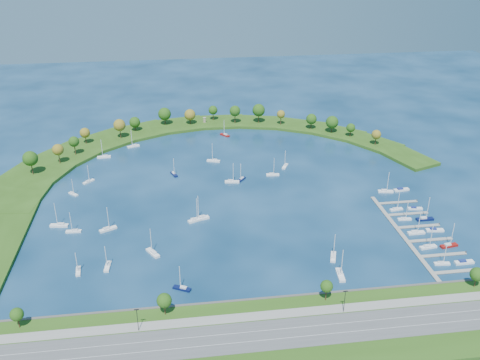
{
  "coord_description": "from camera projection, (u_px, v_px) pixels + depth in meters",
  "views": [
    {
      "loc": [
        -32.72,
        -271.47,
        138.19
      ],
      "look_at": [
        5.0,
        5.0,
        4.0
      ],
      "focal_mm": 39.06,
      "sensor_mm": 36.0,
      "label": 1
    }
  ],
  "objects": [
    {
      "name": "moored_boat_18",
      "position": [
        225.0,
        135.0,
        386.84
      ],
      "size": [
        7.13,
        7.7,
        12.07
      ],
      "rotation": [
        0.0,
        0.0,
        2.29
      ],
      "color": "maroon",
      "rests_on": "ground"
    },
    {
      "name": "moored_boat_13",
      "position": [
        214.0,
        160.0,
        343.73
      ],
      "size": [
        9.05,
        5.11,
        12.83
      ],
      "rotation": [
        0.0,
        0.0,
        2.82
      ],
      "color": "white",
      "rests_on": "ground"
    },
    {
      "name": "moored_boat_14",
      "position": [
        200.0,
        218.0,
        275.02
      ],
      "size": [
        10.04,
        4.97,
        14.21
      ],
      "rotation": [
        0.0,
        0.0,
        3.39
      ],
      "color": "white",
      "rests_on": "ground"
    },
    {
      "name": "docked_boat_1",
      "position": [
        464.0,
        262.0,
        238.97
      ],
      "size": [
        9.03,
        2.65,
        1.84
      ],
      "rotation": [
        0.0,
        0.0,
        0.01
      ],
      "color": "white",
      "rests_on": "ground"
    },
    {
      "name": "docked_boat_7",
      "position": [
        425.0,
        218.0,
        274.48
      ],
      "size": [
        9.21,
        2.61,
        13.53
      ],
      "rotation": [
        0.0,
        0.0,
        -0.0
      ],
      "color": "#0A123E",
      "rests_on": "ground"
    },
    {
      "name": "moored_boat_19",
      "position": [
        285.0,
        166.0,
        335.99
      ],
      "size": [
        5.59,
        8.14,
        11.74
      ],
      "rotation": [
        0.0,
        0.0,
        4.25
      ],
      "color": "white",
      "rests_on": "ground"
    },
    {
      "name": "docked_boat_3",
      "position": [
        449.0,
        245.0,
        251.43
      ],
      "size": [
        9.09,
        3.77,
        12.96
      ],
      "rotation": [
        0.0,
        0.0,
        0.15
      ],
      "color": "maroon",
      "rests_on": "ground"
    },
    {
      "name": "moored_boat_10",
      "position": [
        182.0,
        288.0,
        221.5
      ],
      "size": [
        8.03,
        5.63,
        11.62
      ],
      "rotation": [
        0.0,
        0.0,
        2.66
      ],
      "color": "#0A123E",
      "rests_on": "ground"
    },
    {
      "name": "docked_boat_2",
      "position": [
        428.0,
        246.0,
        250.37
      ],
      "size": [
        8.76,
        3.47,
        12.54
      ],
      "rotation": [
        0.0,
        0.0,
        0.13
      ],
      "color": "white",
      "rests_on": "ground"
    },
    {
      "name": "moored_boat_17",
      "position": [
        133.0,
        146.0,
        366.91
      ],
      "size": [
        8.91,
        5.1,
        12.64
      ],
      "rotation": [
        0.0,
        0.0,
        3.48
      ],
      "color": "white",
      "rests_on": "ground"
    },
    {
      "name": "docked_boat_8",
      "position": [
        396.0,
        209.0,
        284.28
      ],
      "size": [
        7.55,
        3.06,
        10.79
      ],
      "rotation": [
        0.0,
        0.0,
        0.14
      ],
      "color": "white",
      "rests_on": "ground"
    },
    {
      "name": "moored_boat_12",
      "position": [
        78.0,
        270.0,
        232.81
      ],
      "size": [
        2.77,
        7.34,
        10.53
      ],
      "rotation": [
        0.0,
        0.0,
        4.82
      ],
      "color": "white",
      "rests_on": "ground"
    },
    {
      "name": "moored_boat_0",
      "position": [
        153.0,
        252.0,
        245.67
      ],
      "size": [
        6.89,
        9.17,
        13.45
      ],
      "rotation": [
        0.0,
        0.0,
        2.11
      ],
      "color": "white",
      "rests_on": "ground"
    },
    {
      "name": "moored_boat_6",
      "position": [
        196.0,
        219.0,
        273.67
      ],
      "size": [
        9.13,
        5.94,
        13.07
      ],
      "rotation": [
        0.0,
        0.0,
        0.43
      ],
      "color": "white",
      "rests_on": "ground"
    },
    {
      "name": "docked_boat_6",
      "position": [
        405.0,
        218.0,
        274.7
      ],
      "size": [
        7.32,
        2.48,
        10.58
      ],
      "rotation": [
        0.0,
        0.0,
        -0.07
      ],
      "color": "white",
      "rests_on": "ground"
    },
    {
      "name": "moored_boat_7",
      "position": [
        73.0,
        193.0,
        300.78
      ],
      "size": [
        6.21,
        6.15,
        10.04
      ],
      "rotation": [
        0.0,
        0.0,
        5.51
      ],
      "color": "white",
      "rests_on": "ground"
    },
    {
      "name": "moored_boat_5",
      "position": [
        108.0,
        266.0,
        236.02
      ],
      "size": [
        2.92,
        8.17,
        11.78
      ],
      "rotation": [
        0.0,
        0.0,
        4.63
      ],
      "color": "white",
      "rests_on": "ground"
    },
    {
      "name": "ground",
      "position": [
        233.0,
        190.0,
        306.28
      ],
      "size": [
        700.0,
        700.0,
        0.0
      ],
      "primitive_type": "plane",
      "color": "#07233F",
      "rests_on": "ground"
    },
    {
      "name": "moored_boat_21",
      "position": [
        273.0,
        174.0,
        324.37
      ],
      "size": [
        8.28,
        3.05,
        11.9
      ],
      "rotation": [
        0.0,
        0.0,
        -0.1
      ],
      "color": "white",
      "rests_on": "ground"
    },
    {
      "name": "docked_boat_4",
      "position": [
        416.0,
        232.0,
        262.18
      ],
      "size": [
        8.76,
        2.51,
        12.86
      ],
      "rotation": [
        0.0,
        0.0,
        0.01
      ],
      "color": "white",
      "rests_on": "ground"
    },
    {
      "name": "docked_boat_0",
      "position": [
        442.0,
        263.0,
        238.07
      ],
      "size": [
        7.4,
        2.72,
        10.64
      ],
      "rotation": [
        0.0,
        0.0,
        -0.1
      ],
      "color": "white",
      "rests_on": "ground"
    },
    {
      "name": "docked_boat_10",
      "position": [
        385.0,
        191.0,
        303.61
      ],
      "size": [
        9.0,
        3.83,
        12.82
      ],
      "rotation": [
        0.0,
        0.0,
        -0.16
      ],
      "color": "white",
      "rests_on": "ground"
    },
    {
      "name": "moored_boat_11",
      "position": [
        333.0,
        256.0,
        242.78
      ],
      "size": [
        4.99,
        8.7,
        12.34
      ],
      "rotation": [
        0.0,
        0.0,
        1.24
      ],
      "color": "white",
      "rests_on": "ground"
    },
    {
      "name": "moored_boat_4",
      "position": [
        59.0,
        225.0,
        268.57
      ],
      "size": [
        9.55,
        3.9,
        13.63
      ],
      "rotation": [
        0.0,
        0.0,
        3.0
      ],
      "color": "white",
      "rests_on": "ground"
    },
    {
      "name": "docked_boat_5",
      "position": [
        435.0,
        230.0,
        264.57
      ],
      "size": [
        9.14,
        3.58,
        1.82
      ],
      "rotation": [
        0.0,
        0.0,
        -0.12
      ],
      "color": "white",
      "rests_on": "ground"
    },
    {
      "name": "moored_boat_1",
      "position": [
        89.0,
        181.0,
        315.49
      ],
      "size": [
        6.8,
        6.8,
        11.05
      ],
      "rotation": [
        0.0,
        0.0,
        0.79
      ],
      "color": "white",
      "rests_on": "ground"
    },
    {
      "name": "moored_boat_20",
      "position": [
        232.0,
        181.0,
        315.31
      ],
      "size": [
        9.0,
        3.74,
        12.83
      ],
      "rotation": [
        0.0,
        0.0,
        6.13
      ],
      "color": "white",
      "rests_on": "ground"
    },
    {
      "name": "docked_boat_9",
      "position": [
        415.0,
        208.0,
        285.2
      ],
      "size": [
        8.09,
        3.3,
        1.6
      ],
      "rotation": [
        0.0,
        0.0,
        -0.14
      ],
      "color": "white",
      "rests_on": "ground"
    },
    {
      "name": "moored_boat_2",
      "position": [
        340.0,
        274.0,
        230.14
      ],
      "size": [
        3.66,
        9.84,
        14.13
      ],
      "rotation": [
        0.0,
        0.0,
        4.61
      ],
      "color": "white",
      "rests_on": "ground"
    },
    {
      "name": "moored_boat_9",
      "position": [
        74.0,
        231.0,
        263.55
      ],
      "size": [
        7.77,
        2.52,
        11.29
      ],
      "rotation": [
        0.0,
        0.0,
        3.09
      ],
      "color": "white",
      "rests_on": "ground"
    },
    {
      "name": "moored_boat_8",
      "position": [
        241.0,
        179.0,
        318.13
      ],
      "size": [
        6.44,
        7.36,
        11.29
      ],
      "rotation": [
        0.0,
        0.0,
        4.05
      ],
      "color": "#0A123E",
      "rests_on": "ground"
    },
    {
      "name": "south_shoreline",
      "position": [
        273.0,
        334.0,
        196.13
      ],
      "size": [
        420.0,
        43.1,
        11.6
      ],
      "color": "#294A13",
      "rests_on": "ground"
    },
    {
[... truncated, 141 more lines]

